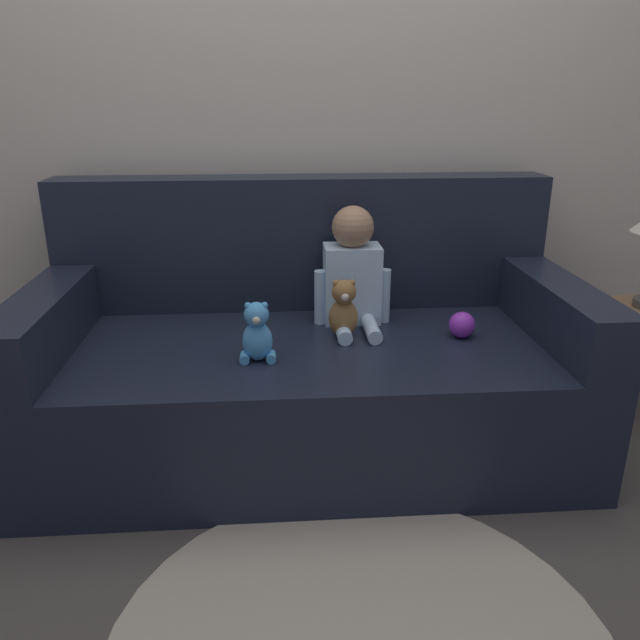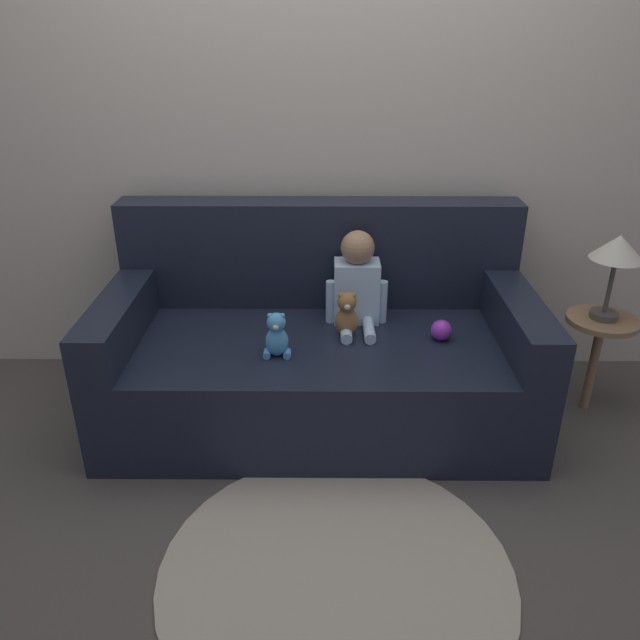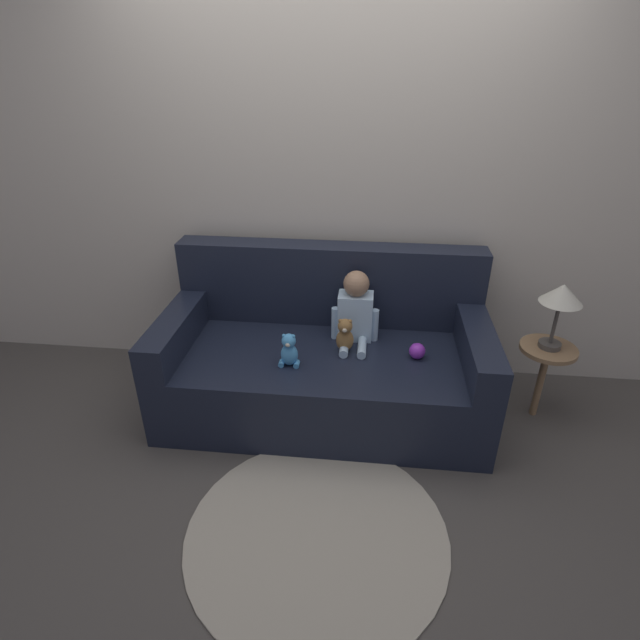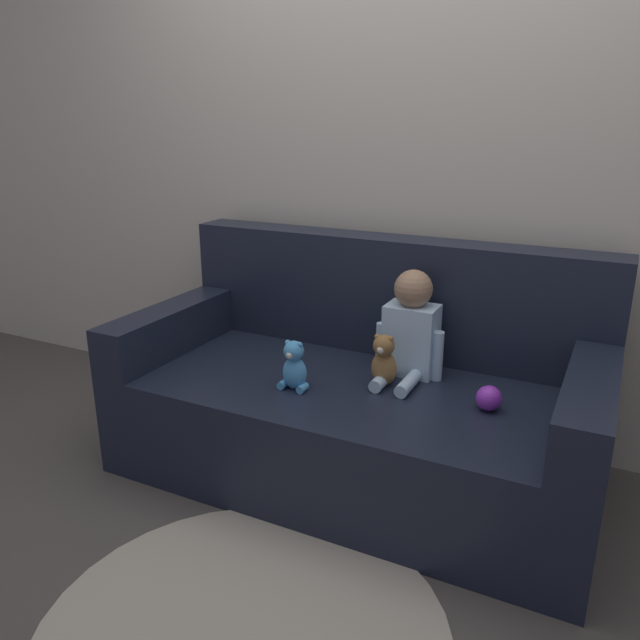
# 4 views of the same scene
# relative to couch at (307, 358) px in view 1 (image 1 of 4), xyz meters

# --- Properties ---
(ground_plane) EXTENTS (12.00, 12.00, 0.00)m
(ground_plane) POSITION_rel_couch_xyz_m (0.00, -0.07, -0.31)
(ground_plane) COLOR #4C4742
(wall_back) EXTENTS (8.00, 0.05, 2.60)m
(wall_back) POSITION_rel_couch_xyz_m (0.00, 0.47, 0.99)
(wall_back) COLOR beige
(wall_back) RESTS_ON ground_plane
(couch) EXTENTS (1.84, 0.91, 0.91)m
(couch) POSITION_rel_couch_xyz_m (0.00, 0.00, 0.00)
(couch) COLOR black
(couch) RESTS_ON ground_plane
(person_baby) EXTENTS (0.27, 0.32, 0.42)m
(person_baby) POSITION_rel_couch_xyz_m (0.17, 0.08, 0.29)
(person_baby) COLOR silver
(person_baby) RESTS_ON couch
(teddy_bear_brown) EXTENTS (0.10, 0.09, 0.21)m
(teddy_bear_brown) POSITION_rel_couch_xyz_m (0.12, -0.07, 0.21)
(teddy_bear_brown) COLOR olive
(teddy_bear_brown) RESTS_ON couch
(plush_toy_side) EXTENTS (0.11, 0.09, 0.19)m
(plush_toy_side) POSITION_rel_couch_xyz_m (-0.17, -0.25, 0.19)
(plush_toy_side) COLOR #4C9EDB
(plush_toy_side) RESTS_ON couch
(toy_ball) EXTENTS (0.09, 0.09, 0.09)m
(toy_ball) POSITION_rel_couch_xyz_m (0.52, -0.10, 0.15)
(toy_ball) COLOR purple
(toy_ball) RESTS_ON couch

